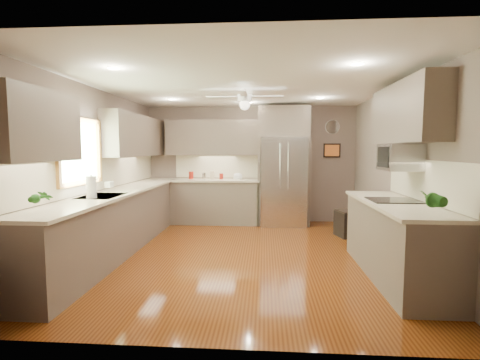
# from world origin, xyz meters

# --- Properties ---
(floor) EXTENTS (5.00, 5.00, 0.00)m
(floor) POSITION_xyz_m (0.00, 0.00, 0.00)
(floor) COLOR #4A1E09
(floor) RESTS_ON ground
(ceiling) EXTENTS (5.00, 5.00, 0.00)m
(ceiling) POSITION_xyz_m (0.00, 0.00, 2.50)
(ceiling) COLOR white
(ceiling) RESTS_ON ground
(wall_back) EXTENTS (4.50, 0.00, 4.50)m
(wall_back) POSITION_xyz_m (0.00, 2.50, 1.25)
(wall_back) COLOR #6B5A51
(wall_back) RESTS_ON ground
(wall_front) EXTENTS (4.50, 0.00, 4.50)m
(wall_front) POSITION_xyz_m (0.00, -2.50, 1.25)
(wall_front) COLOR #6B5A51
(wall_front) RESTS_ON ground
(wall_left) EXTENTS (0.00, 5.00, 5.00)m
(wall_left) POSITION_xyz_m (-2.25, 0.00, 1.25)
(wall_left) COLOR #6B5A51
(wall_left) RESTS_ON ground
(wall_right) EXTENTS (0.00, 5.00, 5.00)m
(wall_right) POSITION_xyz_m (2.25, 0.00, 1.25)
(wall_right) COLOR #6B5A51
(wall_right) RESTS_ON ground
(canister_a) EXTENTS (0.13, 0.13, 0.16)m
(canister_a) POSITION_xyz_m (-1.26, 2.22, 1.02)
(canister_a) COLOR maroon
(canister_a) RESTS_ON back_run
(canister_b) EXTENTS (0.10, 0.10, 0.13)m
(canister_b) POSITION_xyz_m (-0.97, 2.19, 1.01)
(canister_b) COLOR silver
(canister_b) RESTS_ON back_run
(canister_c) EXTENTS (0.11, 0.11, 0.17)m
(canister_c) POSITION_xyz_m (-0.80, 2.19, 1.03)
(canister_c) COLOR beige
(canister_c) RESTS_ON back_run
(canister_d) EXTENTS (0.11, 0.11, 0.12)m
(canister_d) POSITION_xyz_m (-0.61, 2.22, 1.00)
(canister_d) COLOR maroon
(canister_d) RESTS_ON back_run
(soap_bottle) EXTENTS (0.09, 0.09, 0.20)m
(soap_bottle) POSITION_xyz_m (-2.07, 0.06, 1.04)
(soap_bottle) COLOR white
(soap_bottle) RESTS_ON left_run
(potted_plant_left) EXTENTS (0.16, 0.11, 0.31)m
(potted_plant_left) POSITION_xyz_m (-1.96, -1.78, 1.09)
(potted_plant_left) COLOR #1E5518
(potted_plant_left) RESTS_ON left_run
(potted_plant_right) EXTENTS (0.22, 0.19, 0.33)m
(potted_plant_right) POSITION_xyz_m (1.89, -1.72, 1.11)
(potted_plant_right) COLOR #1E5518
(potted_plant_right) RESTS_ON right_run
(bowl) EXTENTS (0.27, 0.27, 0.05)m
(bowl) POSITION_xyz_m (-0.25, 2.21, 0.97)
(bowl) COLOR beige
(bowl) RESTS_ON back_run
(left_run) EXTENTS (0.65, 4.70, 1.45)m
(left_run) POSITION_xyz_m (-1.95, 0.15, 0.48)
(left_run) COLOR brown
(left_run) RESTS_ON ground
(back_run) EXTENTS (1.85, 0.65, 1.45)m
(back_run) POSITION_xyz_m (-0.72, 2.20, 0.48)
(back_run) COLOR brown
(back_run) RESTS_ON ground
(uppers) EXTENTS (4.50, 4.70, 0.95)m
(uppers) POSITION_xyz_m (-0.74, 0.71, 1.87)
(uppers) COLOR brown
(uppers) RESTS_ON wall_left
(window) EXTENTS (0.05, 1.12, 0.92)m
(window) POSITION_xyz_m (-2.22, -0.50, 1.55)
(window) COLOR #BFF2B2
(window) RESTS_ON wall_left
(sink) EXTENTS (0.50, 0.70, 0.32)m
(sink) POSITION_xyz_m (-1.93, -0.50, 0.91)
(sink) COLOR silver
(sink) RESTS_ON left_run
(refrigerator) EXTENTS (1.06, 0.75, 2.45)m
(refrigerator) POSITION_xyz_m (0.70, 2.16, 1.19)
(refrigerator) COLOR silver
(refrigerator) RESTS_ON ground
(right_run) EXTENTS (0.70, 2.20, 1.45)m
(right_run) POSITION_xyz_m (1.93, -0.80, 0.48)
(right_run) COLOR brown
(right_run) RESTS_ON ground
(microwave) EXTENTS (0.43, 0.55, 0.34)m
(microwave) POSITION_xyz_m (2.03, -0.55, 1.48)
(microwave) COLOR silver
(microwave) RESTS_ON wall_right
(ceiling_fan) EXTENTS (1.18, 1.18, 0.32)m
(ceiling_fan) POSITION_xyz_m (-0.00, 0.30, 2.33)
(ceiling_fan) COLOR white
(ceiling_fan) RESTS_ON ceiling
(recessed_lights) EXTENTS (2.84, 3.14, 0.01)m
(recessed_lights) POSITION_xyz_m (-0.04, 0.40, 2.49)
(recessed_lights) COLOR white
(recessed_lights) RESTS_ON ceiling
(wall_clock) EXTENTS (0.30, 0.03, 0.30)m
(wall_clock) POSITION_xyz_m (1.75, 2.48, 2.05)
(wall_clock) COLOR white
(wall_clock) RESTS_ON wall_back
(framed_print) EXTENTS (0.36, 0.03, 0.30)m
(framed_print) POSITION_xyz_m (1.75, 2.48, 1.55)
(framed_print) COLOR black
(framed_print) RESTS_ON wall_back
(stool) EXTENTS (0.50, 0.50, 0.48)m
(stool) POSITION_xyz_m (1.84, 1.21, 0.24)
(stool) COLOR black
(stool) RESTS_ON ground
(paper_towel) EXTENTS (0.13, 0.13, 0.32)m
(paper_towel) POSITION_xyz_m (-1.94, -0.76, 1.08)
(paper_towel) COLOR white
(paper_towel) RESTS_ON left_run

